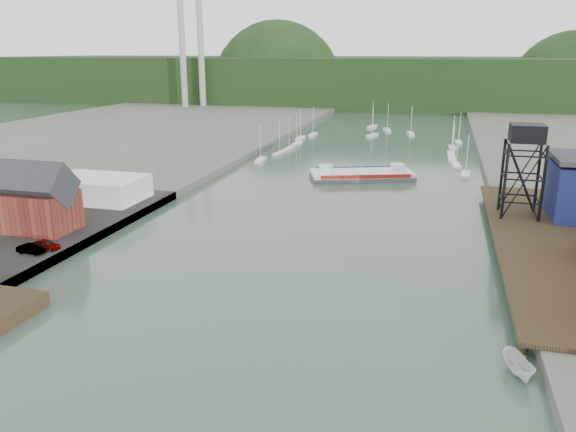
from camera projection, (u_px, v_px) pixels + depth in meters
The scene contains 14 objects.
ground at pixel (201, 371), 54.78m from camera, with size 600.00×600.00×0.00m, color #2A4235.
west_land at pixel (7, 166), 152.01m from camera, with size 120.00×400.00×3.20m, color #4C5142.
west_quay at pixel (6, 256), 83.16m from camera, with size 16.00×80.00×1.60m, color slate.
east_pier at pixel (541, 241), 86.51m from camera, with size 14.00×70.00×2.45m.
harbor_building at pixel (36, 204), 91.41m from camera, with size 12.20×8.20×8.90m.
white_shed at pixel (97, 188), 111.04m from camera, with size 18.00×12.00×4.50m, color silver.
lift_tower at pixel (527, 139), 95.13m from camera, with size 6.50×6.50×16.00m.
marina_sailboats at pixel (374, 145), 182.71m from camera, with size 57.71×92.65×0.90m.
smokestacks at pixel (192, 50), 288.05m from camera, with size 11.20×8.20×60.00m.
distant_hills at pixel (401, 85), 331.53m from camera, with size 500.00×120.00×80.00m.
chain_ferry at pixel (362, 175), 136.58m from camera, with size 26.39×17.63×3.53m.
motorboat at pixel (519, 366), 53.80m from camera, with size 1.95×5.19×2.00m, color silver.
car_west_a at pixel (47, 244), 83.63m from camera, with size 1.69×4.20×1.43m, color #999999.
car_west_b at pixel (31, 249), 81.80m from camera, with size 1.45×4.17×1.37m, color #999999.
Camera 1 is at (20.93, -44.24, 30.16)m, focal length 35.00 mm.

